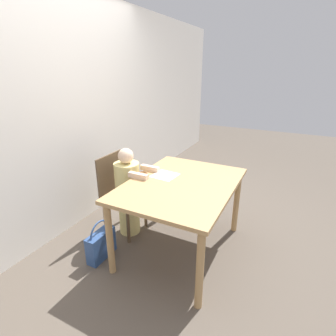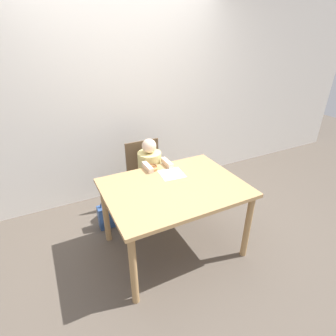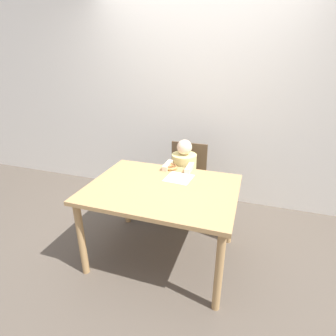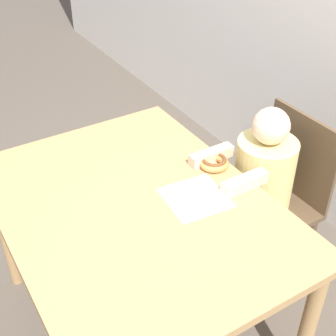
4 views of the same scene
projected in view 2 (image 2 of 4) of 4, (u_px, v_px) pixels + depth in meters
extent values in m
plane|color=brown|center=(174.00, 246.00, 2.74)|extent=(12.00, 12.00, 0.00)
cube|color=silver|center=(124.00, 100.00, 3.21)|extent=(8.00, 0.05, 2.50)
cube|color=tan|center=(174.00, 188.00, 2.41)|extent=(1.26, 0.94, 0.03)
cylinder|color=tan|center=(134.00, 271.00, 2.02)|extent=(0.06, 0.06, 0.70)
cylinder|color=tan|center=(247.00, 227.00, 2.48)|extent=(0.06, 0.06, 0.70)
cylinder|color=tan|center=(106.00, 213.00, 2.68)|extent=(0.06, 0.06, 0.70)
cylinder|color=tan|center=(200.00, 186.00, 3.14)|extent=(0.06, 0.06, 0.70)
cube|color=brown|center=(149.00, 180.00, 3.08)|extent=(0.41, 0.36, 0.03)
cube|color=brown|center=(142.00, 157.00, 3.11)|extent=(0.41, 0.02, 0.42)
cylinder|color=brown|center=(141.00, 207.00, 3.00)|extent=(0.04, 0.04, 0.43)
cylinder|color=brown|center=(168.00, 199.00, 3.14)|extent=(0.04, 0.04, 0.43)
cylinder|color=brown|center=(132.00, 194.00, 3.23)|extent=(0.04, 0.04, 0.43)
cylinder|color=brown|center=(157.00, 187.00, 3.37)|extent=(0.04, 0.04, 0.43)
cylinder|color=#E0D17F|center=(151.00, 197.00, 3.14)|extent=(0.22, 0.22, 0.46)
cylinder|color=#E0D17F|center=(150.00, 167.00, 2.96)|extent=(0.26, 0.26, 0.36)
sphere|color=beige|center=(149.00, 146.00, 2.84)|extent=(0.16, 0.16, 0.16)
cube|color=beige|center=(148.00, 167.00, 2.69)|extent=(0.05, 0.20, 0.05)
cube|color=beige|center=(167.00, 163.00, 2.77)|extent=(0.05, 0.20, 0.05)
torus|color=tan|center=(152.00, 168.00, 2.69)|extent=(0.13, 0.13, 0.04)
torus|color=brown|center=(152.00, 166.00, 2.68)|extent=(0.11, 0.11, 0.02)
cube|color=white|center=(172.00, 174.00, 2.61)|extent=(0.25, 0.25, 0.00)
cube|color=#2D4C84|center=(112.00, 215.00, 2.99)|extent=(0.32, 0.11, 0.27)
torus|color=#2D4C84|center=(111.00, 205.00, 2.93)|extent=(0.25, 0.02, 0.25)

